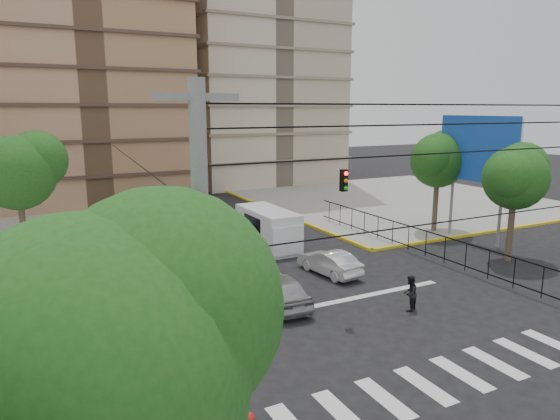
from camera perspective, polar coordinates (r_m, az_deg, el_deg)
ground at (r=22.12m, az=6.91°, el=-11.67°), size 160.00×160.00×0.00m
sidewalk_ne at (r=49.19m, az=13.31°, el=1.11°), size 26.00×26.00×0.15m
crosswalk_stripes at (r=17.99m, az=18.16°, el=-17.91°), size 12.00×2.40×0.01m
stop_line at (r=23.04m, az=5.22°, el=-10.64°), size 13.00×0.40×0.01m
park_fence at (r=30.80m, az=16.24°, el=-5.33°), size 0.10×22.50×1.66m
billboard at (r=34.64m, az=21.73°, el=6.26°), size 0.36×6.20×8.10m
tree_sw_near at (r=7.63m, az=-20.38°, el=-15.71°), size 5.63×4.60×7.57m
tree_park_a at (r=31.16m, az=25.40°, el=3.64°), size 4.41×3.60×6.83m
tree_park_c at (r=36.49m, az=17.72°, el=5.71°), size 4.65×3.80×7.25m
tree_tudor at (r=32.99m, az=-27.66°, el=4.18°), size 5.39×4.40×7.43m
traffic_light_nw at (r=25.48m, az=-18.04°, el=-1.68°), size 0.28×0.22×4.40m
traffic_light_hanging at (r=18.91m, az=10.78°, el=2.88°), size 18.00×9.12×0.92m
utility_pole_sw at (r=9.06m, az=-8.62°, el=-14.12°), size 1.40×0.28×9.00m
van_right_lane at (r=31.32m, az=-1.16°, el=-2.31°), size 2.29×5.49×2.46m
van_left_lane at (r=37.80m, az=-13.24°, el=-0.31°), size 2.38×5.32×2.34m
car_silver_front_left at (r=22.56m, az=-0.22°, el=-9.07°), size 1.97×4.45×1.49m
car_white_front_right at (r=26.77m, az=5.66°, el=-5.99°), size 1.87×4.10×1.31m
car_grey_mid_left at (r=27.08m, az=-4.80°, el=-5.70°), size 2.43×4.98×1.36m
car_silver_rear_left at (r=32.90m, az=-11.17°, el=-2.71°), size 2.36×5.10×1.44m
car_darkgrey_mid_right at (r=36.51m, az=-4.17°, el=-1.18°), size 2.24×4.20×1.36m
car_white_rear_right at (r=40.23m, az=-8.00°, el=-0.13°), size 1.58×3.98×1.29m
pedestrian_crosswalk at (r=22.69m, az=14.62°, el=-9.19°), size 0.97×0.91×1.59m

